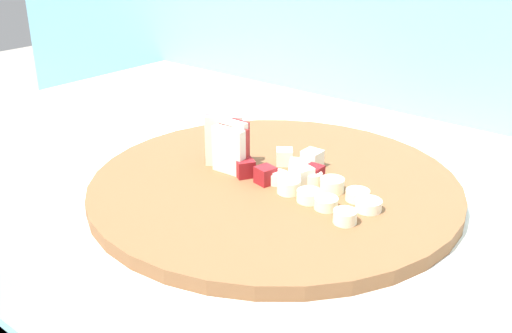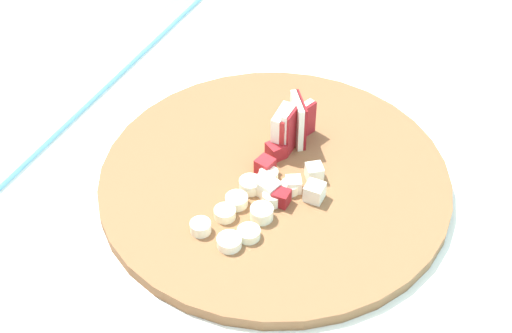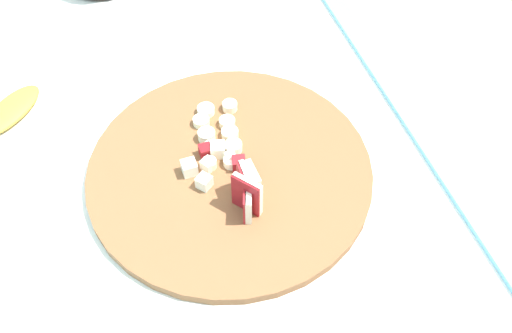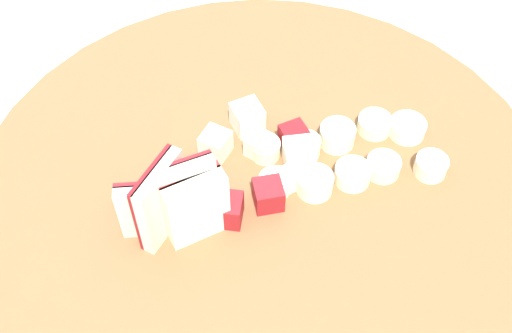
{
  "view_description": "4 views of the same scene",
  "coord_description": "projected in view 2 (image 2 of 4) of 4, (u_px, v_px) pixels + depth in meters",
  "views": [
    {
      "loc": [
        0.34,
        -0.52,
        1.21
      ],
      "look_at": [
        -0.07,
        -0.02,
        0.93
      ],
      "focal_mm": 41.52,
      "sensor_mm": 36.0,
      "label": 1
    },
    {
      "loc": [
        0.58,
        0.27,
        1.58
      ],
      "look_at": [
        -0.01,
        -0.02,
        0.96
      ],
      "focal_mm": 54.25,
      "sensor_mm": 36.0,
      "label": 2
    },
    {
      "loc": [
        -0.6,
        0.12,
        1.64
      ],
      "look_at": [
        -0.09,
        -0.04,
        0.96
      ],
      "focal_mm": 42.79,
      "sensor_mm": 36.0,
      "label": 3
    },
    {
      "loc": [
        -0.16,
        -0.27,
        1.3
      ],
      "look_at": [
        -0.06,
        -0.03,
        0.96
      ],
      "focal_mm": 45.62,
      "sensor_mm": 36.0,
      "label": 4
    }
  ],
  "objects": [
    {
      "name": "banana_slice_rows",
      "position": [
        248.0,
        207.0,
        0.9
      ],
      "size": [
        0.14,
        0.09,
        0.02
      ],
      "color": "white",
      "rests_on": "cutting_board"
    },
    {
      "name": "apple_wedge_fan",
      "position": [
        292.0,
        126.0,
        0.98
      ],
      "size": [
        0.07,
        0.04,
        0.06
      ],
      "color": "maroon",
      "rests_on": "cutting_board"
    },
    {
      "name": "cutting_board",
      "position": [
        275.0,
        181.0,
        0.96
      ],
      "size": [
        0.43,
        0.43,
        0.02
      ],
      "primitive_type": "cylinder",
      "color": "brown",
      "rests_on": "tiled_countertop"
    },
    {
      "name": "apple_dice_pile",
      "position": [
        284.0,
        179.0,
        0.93
      ],
      "size": [
        0.1,
        0.1,
        0.02
      ],
      "color": "maroon",
      "rests_on": "cutting_board"
    }
  ]
}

